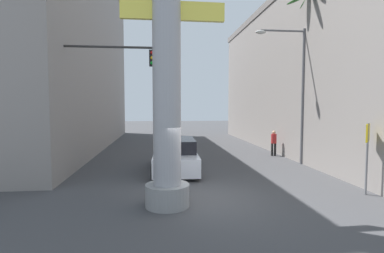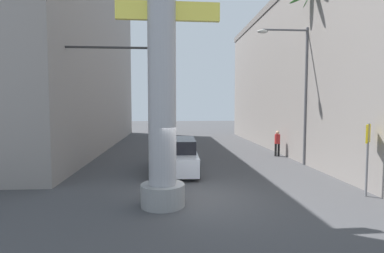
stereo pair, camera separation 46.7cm
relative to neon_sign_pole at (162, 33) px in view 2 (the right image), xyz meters
name	(u,v)px [view 2 (the right image)]	position (x,y,z in m)	size (l,w,h in m)	color
ground_plane	(185,153)	(1.24, 10.66, -5.38)	(85.89, 85.89, 0.00)	#424244
building_left	(57,53)	(-8.23, 14.33, 1.78)	(8.11, 24.68, 14.31)	gray
building_right	(323,74)	(10.72, 10.55, -0.03)	(6.61, 26.84, 10.67)	gray
neon_sign_pole	(162,33)	(0.00, 0.00, 0.00)	(3.52, 1.39, 11.83)	#9E9EA3
street_lamp	(298,82)	(7.02, 6.14, -0.97)	(2.76, 0.28, 7.25)	#59595E
crossing_sign	(368,149)	(7.05, 0.47, -3.71)	(0.47, 0.47, 2.55)	slate
traffic_light_mast	(88,84)	(-3.33, 4.14, -1.27)	(5.27, 0.32, 5.80)	#333333
car_lead	(176,155)	(0.51, 5.20, -4.64)	(2.27, 4.95, 1.56)	black
palm_tree_far_left	(107,96)	(-5.52, 18.98, -1.31)	(2.44, 2.48, 6.88)	brown
palm_tree_near_right	(316,62)	(7.72, 5.63, 0.00)	(2.78, 2.79, 9.11)	brown
palm_tree_near_left	(45,51)	(-4.98, 3.88, 0.07)	(2.85, 2.89, 8.78)	brown
pedestrian_far_left	(109,134)	(-4.47, 14.10, -4.39)	(0.46, 0.46, 1.70)	#1E233F
pedestrian_mid_right	(277,141)	(6.96, 8.89, -4.45)	(0.36, 0.36, 1.60)	black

